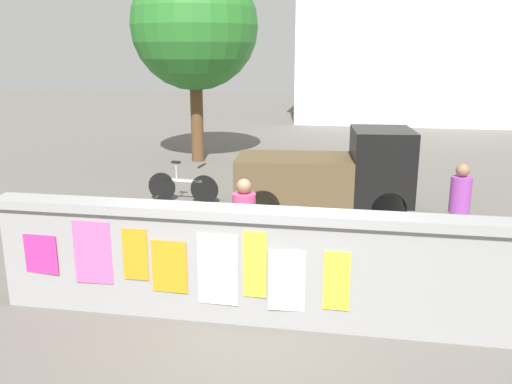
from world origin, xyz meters
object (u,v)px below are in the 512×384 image
at_px(bicycle_near, 183,187).
at_px(bicycle_far, 409,269).
at_px(motorcycle, 123,220).
at_px(auto_rickshaw_truck, 332,174).
at_px(person_walking, 244,221).
at_px(tree_roadside, 194,26).
at_px(person_bystander, 460,201).

relative_size(bicycle_near, bicycle_far, 1.00).
bearing_deg(bicycle_far, motorcycle, 166.78).
xyz_separation_m(auto_rickshaw_truck, motorcycle, (-3.59, -2.51, -0.44)).
height_order(bicycle_near, person_walking, person_walking).
relative_size(motorcycle, tree_roadside, 0.31).
bearing_deg(motorcycle, auto_rickshaw_truck, 34.94).
xyz_separation_m(auto_rickshaw_truck, person_bystander, (2.18, -2.08, 0.09)).
xyz_separation_m(motorcycle, bicycle_near, (0.17, 2.94, -0.10)).
bearing_deg(tree_roadside, bicycle_far, -57.13).
height_order(bicycle_far, tree_roadside, tree_roadside).
distance_m(motorcycle, bicycle_near, 2.95).
bearing_deg(auto_rickshaw_truck, person_walking, -106.75).
distance_m(bicycle_far, tree_roadside, 11.12).
distance_m(auto_rickshaw_truck, motorcycle, 4.40).
xyz_separation_m(person_walking, person_bystander, (3.31, 1.68, 0.00)).
xyz_separation_m(bicycle_near, person_walking, (2.28, -4.19, 0.62)).
relative_size(motorcycle, bicycle_far, 1.11).
height_order(auto_rickshaw_truck, tree_roadside, tree_roadside).
bearing_deg(bicycle_near, person_walking, -61.40).
height_order(bicycle_far, person_walking, person_walking).
distance_m(bicycle_near, tree_roadside, 6.10).
height_order(auto_rickshaw_truck, motorcycle, auto_rickshaw_truck).
bearing_deg(person_walking, tree_roadside, 110.26).
relative_size(person_walking, tree_roadside, 0.27).
relative_size(auto_rickshaw_truck, person_bystander, 2.30).
bearing_deg(tree_roadside, person_walking, -69.74).
height_order(motorcycle, person_bystander, person_bystander).
relative_size(bicycle_near, person_bystander, 1.05).
bearing_deg(motorcycle, person_bystander, 4.26).
bearing_deg(bicycle_near, bicycle_far, -41.08).
xyz_separation_m(bicycle_near, person_bystander, (5.59, -2.51, 0.62)).
bearing_deg(auto_rickshaw_truck, person_bystander, -43.69).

